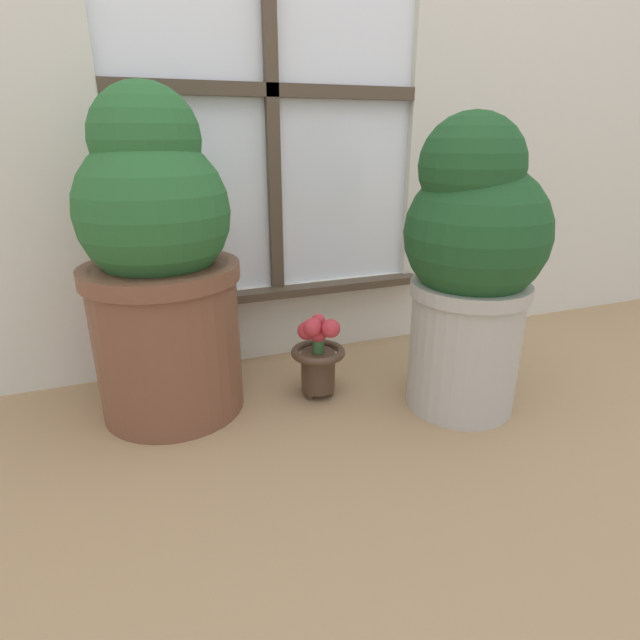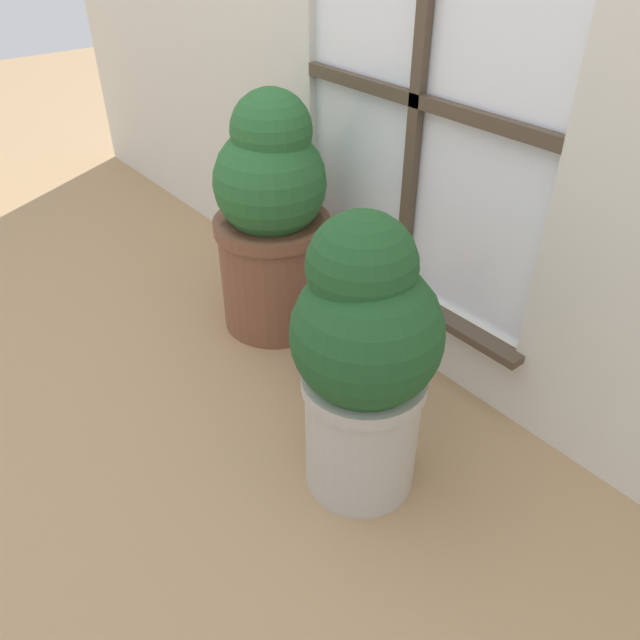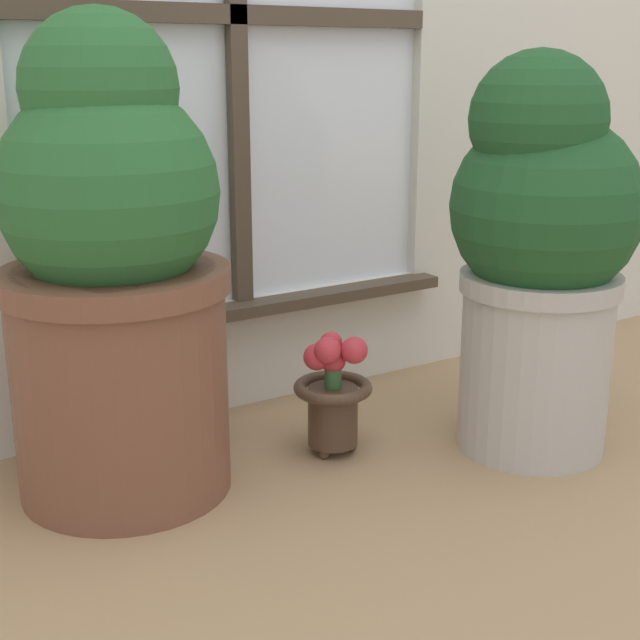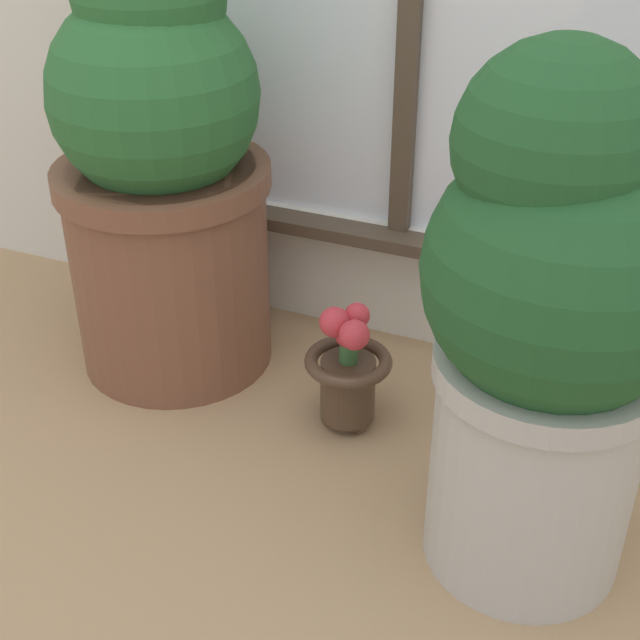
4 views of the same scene
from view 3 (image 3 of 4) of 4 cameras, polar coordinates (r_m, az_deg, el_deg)
The scene contains 4 objects.
ground_plane at distance 1.42m, azimuth 8.11°, elevation -13.53°, with size 10.00×10.00×0.00m, color tan.
potted_plant_left at distance 1.46m, azimuth -13.06°, elevation 3.24°, with size 0.37×0.37×0.78m.
potted_plant_right at distance 1.63m, azimuth 13.93°, elevation 4.59°, with size 0.34×0.34×0.72m.
flower_vase at distance 1.63m, azimuth 0.82°, elevation -4.62°, with size 0.14×0.14×0.23m.
Camera 3 is at (-0.82, -0.92, 0.70)m, focal length 50.00 mm.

